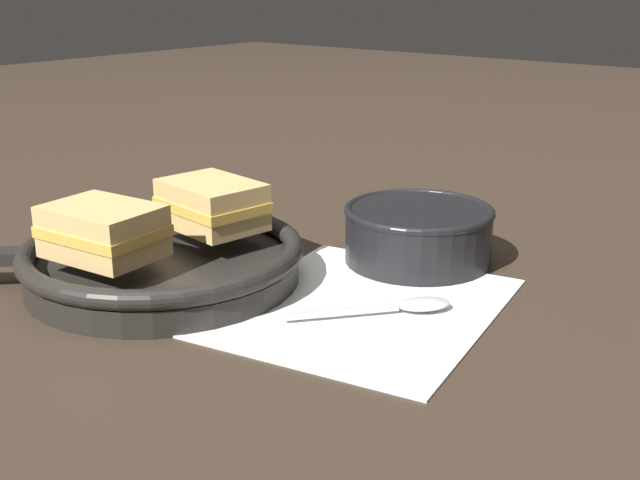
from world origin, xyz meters
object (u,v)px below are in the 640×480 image
object	(u,v)px
soup_bowl	(418,231)
sandwich_near_left	(103,231)
spoon	(401,306)
skillet	(161,261)
sandwich_near_right	(212,204)

from	to	relation	value
soup_bowl	sandwich_near_left	xyz separation A→B (m)	(-0.26, 0.17, 0.03)
spoon	skillet	distance (m)	0.24
sandwich_near_left	sandwich_near_right	size ratio (longest dim) A/B	0.97
soup_bowl	sandwich_near_left	bearing A→B (deg)	146.90
spoon	skillet	world-z (taller)	skillet
soup_bowl	sandwich_near_right	size ratio (longest dim) A/B	1.37
soup_bowl	sandwich_near_right	bearing A→B (deg)	131.64
sandwich_near_left	sandwich_near_right	world-z (taller)	same
skillet	sandwich_near_left	xyz separation A→B (m)	(-0.06, 0.01, 0.04)
soup_bowl	sandwich_near_right	world-z (taller)	sandwich_near_right
sandwich_near_left	spoon	bearing A→B (deg)	-59.09
skillet	sandwich_near_right	bearing A→B (deg)	-7.72
spoon	skillet	xyz separation A→B (m)	(-0.08, 0.22, 0.01)
spoon	sandwich_near_right	world-z (taller)	sandwich_near_right
sandwich_near_left	soup_bowl	bearing A→B (deg)	-33.10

